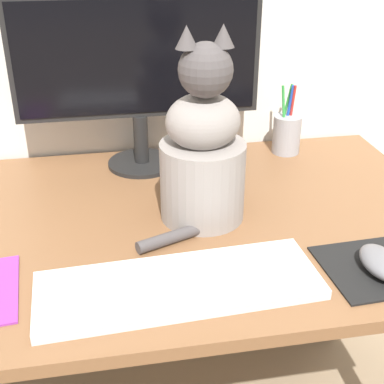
# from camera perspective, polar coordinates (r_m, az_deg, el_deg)

# --- Properties ---
(desk) EXTENTS (1.13, 0.75, 0.71)m
(desk) POSITION_cam_1_polar(r_m,az_deg,el_deg) (1.17, -0.62, -6.84)
(desk) COLOR brown
(desk) RESTS_ON ground_plane
(monitor) EXTENTS (0.58, 0.17, 0.41)m
(monitor) POSITION_cam_1_polar(r_m,az_deg,el_deg) (1.27, -5.81, 12.90)
(monitor) COLOR black
(monitor) RESTS_ON desk
(keyboard) EXTENTS (0.48, 0.19, 0.02)m
(keyboard) POSITION_cam_1_polar(r_m,az_deg,el_deg) (0.91, -1.40, -9.82)
(keyboard) COLOR silver
(keyboard) RESTS_ON desk
(mousepad_right) EXTENTS (0.21, 0.18, 0.00)m
(mousepad_right) POSITION_cam_1_polar(r_m,az_deg,el_deg) (1.02, 19.27, -7.58)
(mousepad_right) COLOR black
(mousepad_right) RESTS_ON desk
(computer_mouse_right) EXTENTS (0.07, 0.11, 0.03)m
(computer_mouse_right) POSITION_cam_1_polar(r_m,az_deg,el_deg) (1.00, 19.55, -7.10)
(computer_mouse_right) COLOR slate
(computer_mouse_right) RESTS_ON mousepad_right
(cat) EXTENTS (0.24, 0.22, 0.39)m
(cat) POSITION_cam_1_polar(r_m,az_deg,el_deg) (1.05, 1.19, 4.20)
(cat) COLOR gray
(cat) RESTS_ON desk
(pen_cup) EXTENTS (0.07, 0.07, 0.18)m
(pen_cup) POSITION_cam_1_polar(r_m,az_deg,el_deg) (1.43, 10.06, 6.19)
(pen_cup) COLOR #99999E
(pen_cup) RESTS_ON desk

